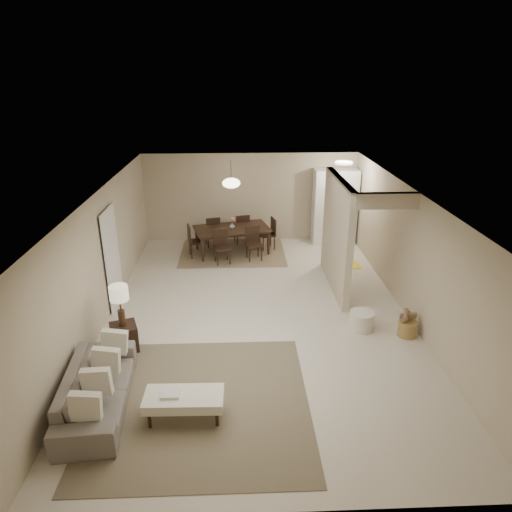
{
  "coord_description": "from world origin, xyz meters",
  "views": [
    {
      "loc": [
        -0.37,
        -8.13,
        4.59
      ],
      "look_at": [
        -0.01,
        0.56,
        1.05
      ],
      "focal_mm": 32.0,
      "sensor_mm": 36.0,
      "label": 1
    }
  ],
  "objects_px": {
    "side_table": "(124,337)",
    "dining_table": "(232,241)",
    "wicker_basket": "(407,328)",
    "pantry_cabinet": "(335,207)",
    "sofa": "(97,388)",
    "ottoman_bench": "(184,399)",
    "round_pouf": "(361,321)"
  },
  "relations": [
    {
      "from": "sofa",
      "to": "dining_table",
      "type": "xyz_separation_m",
      "value": [
        1.92,
        6.05,
        0.03
      ]
    },
    {
      "from": "sofa",
      "to": "wicker_basket",
      "type": "height_order",
      "value": "sofa"
    },
    {
      "from": "dining_table",
      "to": "wicker_basket",
      "type": "bearing_deg",
      "value": -66.67
    },
    {
      "from": "round_pouf",
      "to": "pantry_cabinet",
      "type": "bearing_deg",
      "value": 85.24
    },
    {
      "from": "wicker_basket",
      "to": "side_table",
      "type": "bearing_deg",
      "value": -177.3
    },
    {
      "from": "dining_table",
      "to": "sofa",
      "type": "bearing_deg",
      "value": -121.42
    },
    {
      "from": "side_table",
      "to": "wicker_basket",
      "type": "height_order",
      "value": "side_table"
    },
    {
      "from": "round_pouf",
      "to": "wicker_basket",
      "type": "relative_size",
      "value": 1.32
    },
    {
      "from": "wicker_basket",
      "to": "dining_table",
      "type": "distance_m",
      "value": 5.43
    },
    {
      "from": "pantry_cabinet",
      "to": "dining_table",
      "type": "bearing_deg",
      "value": -165.66
    },
    {
      "from": "pantry_cabinet",
      "to": "side_table",
      "type": "xyz_separation_m",
      "value": [
        -4.75,
        -5.31,
        -0.81
      ]
    },
    {
      "from": "side_table",
      "to": "dining_table",
      "type": "distance_m",
      "value": 4.94
    },
    {
      "from": "pantry_cabinet",
      "to": "side_table",
      "type": "height_order",
      "value": "pantry_cabinet"
    },
    {
      "from": "sofa",
      "to": "dining_table",
      "type": "height_order",
      "value": "dining_table"
    },
    {
      "from": "pantry_cabinet",
      "to": "ottoman_bench",
      "type": "xyz_separation_m",
      "value": [
        -3.51,
        -7.09,
        -0.73
      ]
    },
    {
      "from": "wicker_basket",
      "to": "dining_table",
      "type": "relative_size",
      "value": 0.18
    },
    {
      "from": "wicker_basket",
      "to": "dining_table",
      "type": "bearing_deg",
      "value": 127.12
    },
    {
      "from": "sofa",
      "to": "ottoman_bench",
      "type": "height_order",
      "value": "sofa"
    },
    {
      "from": "sofa",
      "to": "round_pouf",
      "type": "bearing_deg",
      "value": -70.17
    },
    {
      "from": "pantry_cabinet",
      "to": "sofa",
      "type": "relative_size",
      "value": 0.98
    },
    {
      "from": "sofa",
      "to": "ottoman_bench",
      "type": "relative_size",
      "value": 1.91
    },
    {
      "from": "pantry_cabinet",
      "to": "side_table",
      "type": "relative_size",
      "value": 4.33
    },
    {
      "from": "pantry_cabinet",
      "to": "wicker_basket",
      "type": "height_order",
      "value": "pantry_cabinet"
    },
    {
      "from": "side_table",
      "to": "wicker_basket",
      "type": "relative_size",
      "value": 1.39
    },
    {
      "from": "sofa",
      "to": "side_table",
      "type": "relative_size",
      "value": 4.41
    },
    {
      "from": "sofa",
      "to": "side_table",
      "type": "height_order",
      "value": "sofa"
    },
    {
      "from": "ottoman_bench",
      "to": "wicker_basket",
      "type": "height_order",
      "value": "ottoman_bench"
    },
    {
      "from": "dining_table",
      "to": "pantry_cabinet",
      "type": "bearing_deg",
      "value": 0.55
    },
    {
      "from": "round_pouf",
      "to": "dining_table",
      "type": "relative_size",
      "value": 0.23
    },
    {
      "from": "dining_table",
      "to": "round_pouf",
      "type": "bearing_deg",
      "value": -72.48
    },
    {
      "from": "sofa",
      "to": "side_table",
      "type": "xyz_separation_m",
      "value": [
        0.05,
        1.48,
        -0.07
      ]
    },
    {
      "from": "wicker_basket",
      "to": "round_pouf",
      "type": "bearing_deg",
      "value": 162.1
    }
  ]
}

